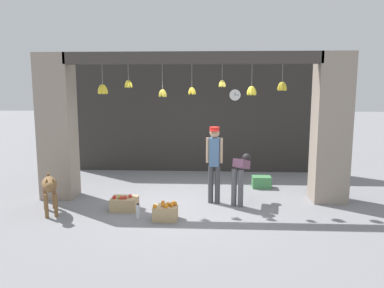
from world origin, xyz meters
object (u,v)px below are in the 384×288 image
water_bottle (138,212)px  dog (50,187)px  shopkeeper (214,159)px  fruit_crate_oranges (166,212)px  wall_clock (235,95)px  produce_box_green (261,182)px  worker_stooping (241,173)px  fruit_crate_apples (125,203)px

water_bottle → dog: bearing=173.5°
shopkeeper → fruit_crate_oranges: (-0.89, -1.06, -0.79)m
fruit_crate_oranges → wall_clock: (1.48, 4.00, 2.04)m
fruit_crate_oranges → produce_box_green: fruit_crate_oranges is taller
dog → shopkeeper: size_ratio=0.59×
dog → worker_stooping: worker_stooping is taller
fruit_crate_oranges → produce_box_green: (2.04, 2.32, -0.01)m
shopkeeper → fruit_crate_oranges: bearing=56.8°
produce_box_green → shopkeeper: bearing=-132.5°
wall_clock → dog: bearing=-134.5°
fruit_crate_oranges → wall_clock: 4.73m
fruit_crate_apples → produce_box_green: (2.92, 1.81, 0.01)m
fruit_crate_apples → water_bottle: bearing=-53.3°
produce_box_green → water_bottle: water_bottle is taller
produce_box_green → wall_clock: bearing=108.6°
fruit_crate_oranges → wall_clock: bearing=69.7°
fruit_crate_oranges → shopkeeper: bearing=50.0°
fruit_crate_oranges → water_bottle: bearing=176.9°
water_bottle → wall_clock: wall_clock is taller
fruit_crate_oranges → produce_box_green: bearing=48.7°
fruit_crate_oranges → wall_clock: size_ratio=1.33×
shopkeeper → produce_box_green: 1.88m
dog → fruit_crate_oranges: bearing=58.0°
fruit_crate_oranges → fruit_crate_apples: bearing=149.5°
dog → shopkeeper: bearing=78.7°
produce_box_green → wall_clock: wall_clock is taller
wall_clock → water_bottle: bearing=-116.6°
dog → wall_clock: (3.71, 3.78, 1.65)m
produce_box_green → wall_clock: (-0.56, 1.68, 2.05)m
produce_box_green → fruit_crate_oranges: bearing=-131.3°
produce_box_green → water_bottle: 3.44m
shopkeeper → water_bottle: shopkeeper is taller
shopkeeper → wall_clock: wall_clock is taller
water_bottle → wall_clock: (1.99, 3.98, 2.05)m
fruit_crate_oranges → worker_stooping: bearing=36.4°
shopkeeper → worker_stooping: size_ratio=1.61×
shopkeeper → produce_box_green: (1.15, 1.26, -0.80)m
worker_stooping → dog: bearing=-145.1°
dog → fruit_crate_oranges: size_ratio=2.13×
worker_stooping → wall_clock: bearing=111.3°
fruit_crate_oranges → water_bottle: 0.51m
water_bottle → wall_clock: bearing=63.4°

